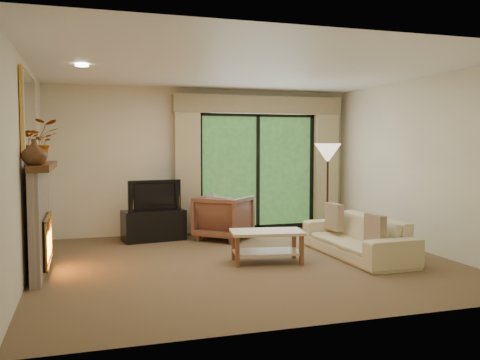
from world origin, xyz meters
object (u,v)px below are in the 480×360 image
object	(u,v)px
coffee_table	(267,247)
sofa	(357,237)
media_console	(154,225)
armchair	(224,217)

from	to	relation	value
coffee_table	sofa	bearing A→B (deg)	8.46
media_console	sofa	distance (m)	3.35
media_console	coffee_table	distance (m)	2.41
sofa	coffee_table	xyz separation A→B (m)	(-1.36, 0.03, -0.07)
media_console	coffee_table	xyz separation A→B (m)	(1.25, -2.06, -0.04)
sofa	coffee_table	distance (m)	1.36
armchair	sofa	xyz separation A→B (m)	(1.47, -1.84, -0.09)
media_console	armchair	distance (m)	1.18
sofa	armchair	bearing A→B (deg)	-142.53
media_console	armchair	size ratio (longest dim) A/B	1.23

